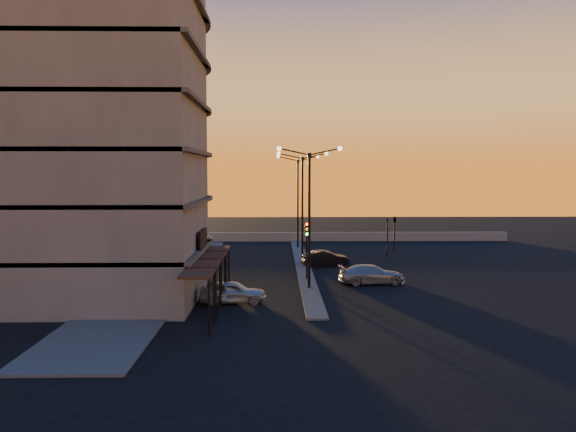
{
  "coord_description": "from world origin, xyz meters",
  "views": [
    {
      "loc": [
        -2.16,
        -36.97,
        7.84
      ],
      "look_at": [
        -1.28,
        6.38,
        4.41
      ],
      "focal_mm": 35.0,
      "sensor_mm": 36.0,
      "label": 1
    }
  ],
  "objects_px": {
    "traffic_light_main": "(307,241)",
    "streetlamp_mid": "(302,199)",
    "car_hatchback": "(233,292)",
    "car_wagon": "(372,274)",
    "car_sedan": "(326,258)"
  },
  "relations": [
    {
      "from": "traffic_light_main",
      "to": "car_hatchback",
      "type": "bearing_deg",
      "value": -125.34
    },
    {
      "from": "car_hatchback",
      "to": "car_sedan",
      "type": "height_order",
      "value": "car_hatchback"
    },
    {
      "from": "traffic_light_main",
      "to": "car_hatchback",
      "type": "xyz_separation_m",
      "value": [
        -4.8,
        -6.77,
        -2.21
      ]
    },
    {
      "from": "traffic_light_main",
      "to": "streetlamp_mid",
      "type": "bearing_deg",
      "value": 90.0
    },
    {
      "from": "car_sedan",
      "to": "car_wagon",
      "type": "height_order",
      "value": "car_wagon"
    },
    {
      "from": "traffic_light_main",
      "to": "car_wagon",
      "type": "bearing_deg",
      "value": -14.74
    },
    {
      "from": "car_hatchback",
      "to": "car_sedan",
      "type": "relative_size",
      "value": 1.02
    },
    {
      "from": "car_hatchback",
      "to": "car_wagon",
      "type": "bearing_deg",
      "value": -61.7
    },
    {
      "from": "streetlamp_mid",
      "to": "car_wagon",
      "type": "bearing_deg",
      "value": -61.57
    },
    {
      "from": "streetlamp_mid",
      "to": "car_wagon",
      "type": "distance_m",
      "value": 10.66
    },
    {
      "from": "car_hatchback",
      "to": "car_wagon",
      "type": "height_order",
      "value": "car_hatchback"
    },
    {
      "from": "car_wagon",
      "to": "traffic_light_main",
      "type": "bearing_deg",
      "value": 70.14
    },
    {
      "from": "streetlamp_mid",
      "to": "traffic_light_main",
      "type": "xyz_separation_m",
      "value": [
        0.0,
        -7.13,
        -2.7
      ]
    },
    {
      "from": "car_hatchback",
      "to": "traffic_light_main",
      "type": "bearing_deg",
      "value": -38.03
    },
    {
      "from": "traffic_light_main",
      "to": "car_wagon",
      "type": "distance_m",
      "value": 5.15
    }
  ]
}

